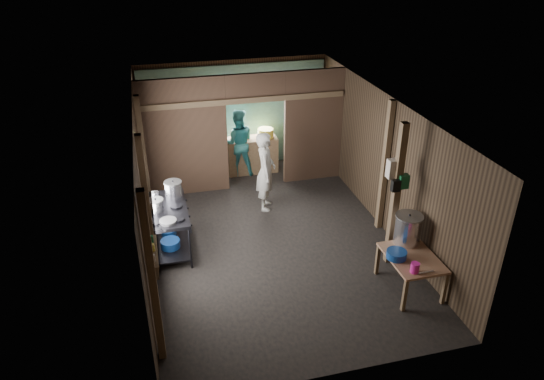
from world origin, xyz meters
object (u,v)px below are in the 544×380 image
object	(u,v)px
gas_range	(169,229)
stove_pot_large	(173,190)
pink_bucket	(415,268)
stock_pot	(408,229)
yellow_tub	(266,133)
prep_table	(410,272)
cook	(266,171)

from	to	relation	value
gas_range	stove_pot_large	xyz separation A→B (m)	(0.17, 0.40, 0.58)
stove_pot_large	pink_bucket	world-z (taller)	stove_pot_large
stock_pot	yellow_tub	distance (m)	4.80
stock_pot	stove_pot_large	bearing A→B (deg)	150.29
stove_pot_large	stock_pot	size ratio (longest dim) A/B	0.63
prep_table	stock_pot	xyz separation A→B (m)	(0.11, 0.42, 0.55)
stock_pot	pink_bucket	xyz separation A→B (m)	(-0.28, -0.79, -0.16)
stove_pot_large	prep_table	bearing A→B (deg)	-35.24
stove_pot_large	pink_bucket	bearing A→B (deg)	-40.41
gas_range	prep_table	world-z (taller)	gas_range
pink_bucket	cook	world-z (taller)	cook
gas_range	stock_pot	bearing A→B (deg)	-23.72
pink_bucket	gas_range	bearing A→B (deg)	145.14
stove_pot_large	cook	bearing A→B (deg)	20.22
prep_table	cook	xyz separation A→B (m)	(-1.63, 3.21, 0.53)
gas_range	stock_pot	world-z (taller)	stock_pot
cook	stock_pot	bearing A→B (deg)	-133.33
gas_range	cook	xyz separation A→B (m)	(2.08, 1.11, 0.41)
pink_bucket	cook	size ratio (longest dim) A/B	0.10
prep_table	yellow_tub	xyz separation A→B (m)	(-1.18, 5.04, 0.65)
yellow_tub	cook	world-z (taller)	cook
stock_pot	cook	size ratio (longest dim) A/B	0.31
stock_pot	cook	distance (m)	3.28
stock_pot	yellow_tub	bearing A→B (deg)	105.62
prep_table	yellow_tub	size ratio (longest dim) A/B	2.77
stock_pot	prep_table	bearing A→B (deg)	-104.51
prep_table	stove_pot_large	world-z (taller)	stove_pot_large
pink_bucket	stove_pot_large	bearing A→B (deg)	139.59
stock_pot	pink_bucket	distance (m)	0.85
prep_table	pink_bucket	bearing A→B (deg)	-114.23
yellow_tub	cook	xyz separation A→B (m)	(-0.45, -1.83, -0.11)
stove_pot_large	yellow_tub	bearing A→B (deg)	47.11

